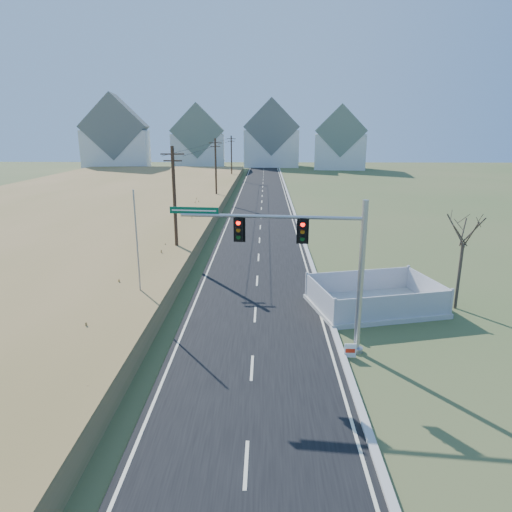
{
  "coord_description": "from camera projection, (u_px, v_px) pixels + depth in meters",
  "views": [
    {
      "loc": [
        0.57,
        -20.01,
        10.18
      ],
      "look_at": [
        0.04,
        4.39,
        3.4
      ],
      "focal_mm": 32.0,
      "sensor_mm": 36.0,
      "label": 1
    }
  ],
  "objects": [
    {
      "name": "curb",
      "position": [
        289.0,
        198.0,
        70.07
      ],
      "size": [
        0.3,
        180.0,
        0.18
      ],
      "primitive_type": "cube",
      "color": "#B2AFA8",
      "rests_on": "ground"
    },
    {
      "name": "fence_enclosure",
      "position": [
        374.0,
        303.0,
        26.86
      ],
      "size": [
        8.11,
        6.42,
        1.65
      ],
      "rotation": [
        0.0,
        0.0,
        0.24
      ],
      "color": "#B7B5AD",
      "rests_on": "ground"
    },
    {
      "name": "utility_pole_near",
      "position": [
        175.0,
        203.0,
        35.35
      ],
      "size": [
        1.8,
        0.26,
        9.0
      ],
      "color": "#422D1E",
      "rests_on": "ground"
    },
    {
      "name": "road",
      "position": [
        262.0,
        198.0,
        70.17
      ],
      "size": [
        8.0,
        180.0,
        0.06
      ],
      "primitive_type": "cube",
      "color": "black",
      "rests_on": "ground"
    },
    {
      "name": "utility_pole_far",
      "position": [
        231.0,
        157.0,
        93.14
      ],
      "size": [
        1.8,
        0.26,
        9.0
      ],
      "color": "#422D1E",
      "rests_on": "ground"
    },
    {
      "name": "condo_ne",
      "position": [
        340.0,
        143.0,
        119.95
      ],
      "size": [
        14.12,
        10.51,
        16.52
      ],
      "rotation": [
        0.0,
        0.0,
        -0.1
      ],
      "color": "white",
      "rests_on": "ground"
    },
    {
      "name": "condo_nw",
      "position": [
        116.0,
        140.0,
        117.07
      ],
      "size": [
        17.69,
        13.38,
        19.05
      ],
      "rotation": [
        0.0,
        0.0,
        0.14
      ],
      "color": "white",
      "rests_on": "ground"
    },
    {
      "name": "traffic_signal_mast",
      "position": [
        320.0,
        260.0,
        20.7
      ],
      "size": [
        9.06,
        1.23,
        7.24
      ],
      "rotation": [
        0.0,
        0.0,
        -0.1
      ],
      "color": "#9EA0A5",
      "rests_on": "ground"
    },
    {
      "name": "condo_nnw",
      "position": [
        198.0,
        142.0,
        124.56
      ],
      "size": [
        14.93,
        11.17,
        17.03
      ],
      "rotation": [
        0.0,
        0.0,
        0.07
      ],
      "color": "white",
      "rests_on": "ground"
    },
    {
      "name": "utility_pole_mid",
      "position": [
        216.0,
        170.0,
        64.24
      ],
      "size": [
        1.8,
        0.26,
        9.0
      ],
      "color": "#422D1E",
      "rests_on": "ground"
    },
    {
      "name": "ground",
      "position": [
        253.0,
        348.0,
        22.02
      ],
      "size": [
        260.0,
        260.0,
        0.0
      ],
      "primitive_type": "plane",
      "color": "#43592B",
      "rests_on": "ground"
    },
    {
      "name": "reed_marsh",
      "position": [
        82.0,
        203.0,
        60.87
      ],
      "size": [
        38.0,
        110.0,
        1.3
      ],
      "primitive_type": "cube",
      "color": "#A77B4B",
      "rests_on": "ground"
    },
    {
      "name": "flagpole",
      "position": [
        139.0,
        265.0,
        25.76
      ],
      "size": [
        0.32,
        0.32,
        7.05
      ],
      "color": "#B7B5AD",
      "rests_on": "ground"
    },
    {
      "name": "condo_n",
      "position": [
        271.0,
        139.0,
        127.82
      ],
      "size": [
        15.27,
        10.2,
        18.54
      ],
      "color": "white",
      "rests_on": "ground"
    },
    {
      "name": "open_sign",
      "position": [
        350.0,
        351.0,
        20.99
      ],
      "size": [
        0.55,
        0.07,
        0.68
      ],
      "rotation": [
        0.0,
        0.0,
        -0.0
      ],
      "color": "white",
      "rests_on": "ground"
    },
    {
      "name": "bare_tree",
      "position": [
        465.0,
        228.0,
        25.65
      ],
      "size": [
        2.26,
        2.26,
        6.0
      ],
      "color": "#4C3F33",
      "rests_on": "ground"
    }
  ]
}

